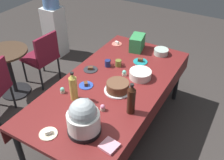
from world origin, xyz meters
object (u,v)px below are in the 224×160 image
object	(u,v)px
coffee_mug_navy	(108,63)
maroon_chair_right	(42,55)
dessert_plate_charcoal	(90,69)
dessert_plate_teal	(140,61)
potluck_table	(112,88)
cupcake_rose	(87,101)
water_cooler	(54,24)
cupcake_lemon	(62,90)
soda_bottle_ginger_ale	(73,87)
frosted_layer_cake	(118,87)
ceramic_snack_bowl	(140,74)
cupcake_cocoa	(103,108)
dessert_plate_cobalt	(86,85)
coffee_mug_olive	(118,63)
dessert_plate_coral	(117,44)
glass_salad_bowl	(161,52)
slow_cooker	(83,118)
cupcake_berry	(124,73)
round_cafe_table	(9,64)
soda_carton	(137,43)
dessert_plate_cream	(48,133)
soda_bottle_cola	(131,99)

from	to	relation	value
coffee_mug_navy	maroon_chair_right	world-z (taller)	maroon_chair_right
dessert_plate_charcoal	dessert_plate_teal	distance (m)	0.64
potluck_table	coffee_mug_navy	bearing A→B (deg)	38.44
dessert_plate_charcoal	cupcake_rose	distance (m)	0.62
coffee_mug_navy	water_cooler	distance (m)	1.91
cupcake_lemon	soda_bottle_ginger_ale	distance (m)	0.21
frosted_layer_cake	ceramic_snack_bowl	xyz separation A→B (m)	(0.35, -0.10, -0.01)
cupcake_cocoa	maroon_chair_right	bearing A→B (deg)	62.86
dessert_plate_cobalt	dessert_plate_charcoal	size ratio (longest dim) A/B	0.93
frosted_layer_cake	dessert_plate_teal	xyz separation A→B (m)	(0.66, 0.04, -0.04)
cupcake_lemon	water_cooler	distance (m)	2.21
dessert_plate_charcoal	coffee_mug_olive	size ratio (longest dim) A/B	1.52
dessert_plate_coral	dessert_plate_charcoal	xyz separation A→B (m)	(-0.73, -0.05, -0.00)
glass_salad_bowl	maroon_chair_right	world-z (taller)	maroon_chair_right
slow_cooker	dessert_plate_teal	bearing A→B (deg)	3.08
maroon_chair_right	coffee_mug_olive	bearing A→B (deg)	-91.48
frosted_layer_cake	dessert_plate_cobalt	distance (m)	0.36
cupcake_berry	soda_bottle_ginger_ale	world-z (taller)	soda_bottle_ginger_ale
round_cafe_table	dessert_plate_teal	bearing A→B (deg)	-70.26
slow_cooker	cupcake_rose	distance (m)	0.40
ceramic_snack_bowl	cupcake_cocoa	xyz separation A→B (m)	(-0.69, 0.08, -0.01)
slow_cooker	soda_carton	distance (m)	1.61
soda_bottle_ginger_ale	maroon_chair_right	size ratio (longest dim) A/B	0.39
potluck_table	slow_cooker	bearing A→B (deg)	-168.74
dessert_plate_cream	cupcake_lemon	size ratio (longest dim) A/B	2.45
glass_salad_bowl	coffee_mug_navy	xyz separation A→B (m)	(-0.61, 0.46, 0.01)
cupcake_cocoa	water_cooler	xyz separation A→B (m)	(1.61, 2.03, -0.19)
maroon_chair_right	round_cafe_table	size ratio (longest dim) A/B	1.18
dessert_plate_cream	water_cooler	size ratio (longest dim) A/B	0.13
dessert_plate_cream	coffee_mug_navy	size ratio (longest dim) A/B	1.51
frosted_layer_cake	coffee_mug_navy	distance (m)	0.51
soda_bottle_ginger_ale	round_cafe_table	size ratio (longest dim) A/B	0.46
slow_cooker	cupcake_rose	xyz separation A→B (m)	(0.32, 0.19, -0.13)
soda_carton	coffee_mug_navy	bearing A→B (deg)	156.27
ceramic_snack_bowl	dessert_plate_teal	xyz separation A→B (m)	(0.31, 0.14, -0.03)
cupcake_cocoa	cupcake_berry	xyz separation A→B (m)	(0.64, 0.10, 0.00)
maroon_chair_right	dessert_plate_coral	bearing A→B (deg)	-66.64
cupcake_cocoa	dessert_plate_teal	bearing A→B (deg)	3.67
glass_salad_bowl	water_cooler	distance (m)	2.15
soda_bottle_cola	coffee_mug_olive	distance (m)	0.85
ceramic_snack_bowl	coffee_mug_olive	distance (m)	0.35
cupcake_cocoa	coffee_mug_olive	size ratio (longest dim) A/B	0.60
cupcake_rose	maroon_chair_right	xyz separation A→B (m)	(0.81, 1.41, -0.29)
cupcake_berry	water_cooler	distance (m)	2.17
frosted_layer_cake	water_cooler	world-z (taller)	water_cooler
cupcake_berry	soda_bottle_ginger_ale	size ratio (longest dim) A/B	0.21
dessert_plate_charcoal	maroon_chair_right	bearing A→B (deg)	75.40
round_cafe_table	cupcake_berry	bearing A→B (deg)	-81.21
slow_cooker	cupcake_rose	size ratio (longest dim) A/B	5.21
ceramic_snack_bowl	soda_bottle_ginger_ale	world-z (taller)	soda_bottle_ginger_ale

